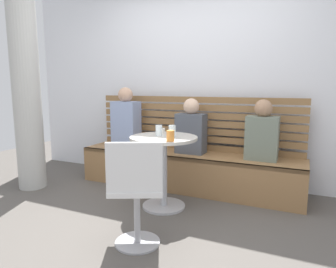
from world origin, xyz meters
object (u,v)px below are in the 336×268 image
Objects in this scene: cup_tumbler_orange at (170,136)px; cup_water_clear at (159,130)px; person_child_left at (191,129)px; cup_glass_tall at (172,131)px; person_child_middle at (262,133)px; person_adult at (126,121)px; cup_espresso_small at (162,131)px; white_chair at (136,190)px; booth_bench at (186,170)px; cafe_table at (163,158)px.

cup_water_clear is at bearing 135.07° from cup_tumbler_orange.
person_child_left is 5.46× the size of cup_glass_tall.
person_child_middle is at bearing 52.05° from cup_tumbler_orange.
person_child_middle is at bearing 35.53° from cup_water_clear.
person_adult is 13.98× the size of cup_espresso_small.
person_adult is 1.19× the size of person_child_left.
person_adult is at bearing 124.54° from white_chair.
cup_glass_tall reaches higher than white_chair.
booth_bench is 3.18× the size of white_chair.
person_child_left is 1.00× the size of person_child_middle.
white_chair and cup_water_clear have the same top height.
cup_tumbler_orange is at bearing -70.58° from cup_glass_tall.
person_adult reaches higher than booth_bench.
cup_espresso_small is (-0.11, -0.46, 0.55)m from booth_bench.
cup_tumbler_orange is at bearing -44.93° from cup_water_clear.
person_child_middle is 5.98× the size of cup_water_clear.
booth_bench is 22.50× the size of cup_glass_tall.
cup_espresso_small is (-0.97, -0.49, 0.04)m from person_child_middle.
white_chair is at bearing -75.54° from cup_espresso_small.
cafe_table is 0.95× the size of person_adult.
cup_water_clear is 0.16m from cup_glass_tall.
person_child_left reaches higher than cup_water_clear.
person_child_left reaches higher than cup_tumbler_orange.
cafe_table is 0.71m from person_child_left.
cup_water_clear reaches higher than cup_espresso_small.
cafe_table is 0.82m from white_chair.
cup_glass_tall reaches higher than cup_tumbler_orange.
person_child_middle is 6.58× the size of cup_tumbler_orange.
cup_espresso_small is (-0.04, 0.17, -0.03)m from cup_water_clear.
person_child_left is 0.90m from cup_tumbler_orange.
cup_water_clear is (-0.06, 0.02, 0.28)m from cafe_table.
cafe_table is 1.12m from person_child_middle.
white_chair is 0.68m from cup_tumbler_orange.
booth_bench is 0.72m from cup_espresso_small.
cafe_table is at bearing -37.57° from person_adult.
cup_water_clear reaches higher than cafe_table.
cup_espresso_small is at bearing -102.93° from booth_bench.
cup_water_clear is (-0.10, -0.66, 0.07)m from person_child_left.
booth_bench is at bearing -140.76° from person_child_left.
cafe_table is 1.11m from person_adult.
person_child_left reaches higher than cup_glass_tall.
cup_glass_tall is at bearing -85.40° from person_child_left.
white_chair is 1.30× the size of person_child_left.
cup_water_clear is at bearing -98.86° from person_child_left.
cup_glass_tall is 0.28m from cup_espresso_small.
cafe_table is 6.73× the size of cup_water_clear.
person_adult is at bearing 141.23° from cup_water_clear.
cup_espresso_small is at bearing 118.71° from cafe_table.
cup_espresso_small is (-0.26, 1.00, 0.30)m from white_chair.
person_child_middle is 11.76× the size of cup_espresso_small.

